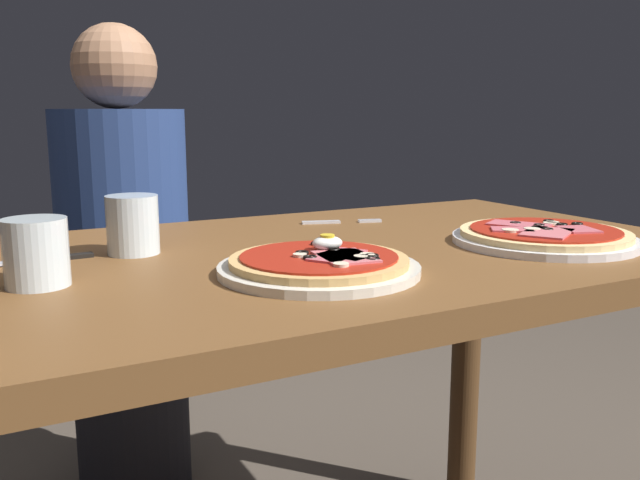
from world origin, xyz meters
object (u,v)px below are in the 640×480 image
(pizza_foreground, at_px, (320,264))
(fork, at_px, (335,222))
(water_glass_far, at_px, (133,229))
(pizza_across_left, at_px, (544,236))
(water_glass_near, at_px, (36,257))
(dining_table, at_px, (332,324))
(diner_person, at_px, (126,279))
(knife, at_px, (33,260))

(pizza_foreground, xyz_separation_m, fork, (0.22, 0.35, -0.01))
(water_glass_far, relative_size, fork, 0.58)
(pizza_across_left, height_order, water_glass_near, water_glass_near)
(dining_table, height_order, fork, fork)
(diner_person, bearing_deg, water_glass_near, 71.20)
(dining_table, height_order, pizza_foreground, pizza_foreground)
(water_glass_near, bearing_deg, knife, 86.83)
(pizza_foreground, height_order, water_glass_far, water_glass_far)
(pizza_across_left, bearing_deg, pizza_foreground, -178.56)
(knife, bearing_deg, pizza_across_left, -17.76)
(pizza_foreground, bearing_deg, water_glass_far, 127.39)
(dining_table, height_order, water_glass_far, water_glass_far)
(water_glass_near, bearing_deg, pizza_foreground, -17.26)
(knife, bearing_deg, diner_person, 67.97)
(fork, relative_size, knife, 0.79)
(dining_table, xyz_separation_m, water_glass_far, (-0.29, 0.10, 0.17))
(diner_person, bearing_deg, knife, 67.97)
(water_glass_far, height_order, knife, water_glass_far)
(dining_table, relative_size, fork, 7.89)
(water_glass_near, bearing_deg, pizza_across_left, -7.09)
(pizza_across_left, distance_m, fork, 0.40)
(dining_table, distance_m, diner_person, 0.78)
(pizza_foreground, relative_size, pizza_across_left, 0.91)
(water_glass_far, bearing_deg, water_glass_near, -136.66)
(water_glass_far, bearing_deg, pizza_foreground, -52.61)
(pizza_foreground, distance_m, fork, 0.42)
(pizza_foreground, height_order, diner_person, diner_person)
(pizza_across_left, relative_size, diner_person, 0.25)
(dining_table, height_order, pizza_across_left, pizza_across_left)
(pizza_across_left, bearing_deg, knife, 162.24)
(dining_table, bearing_deg, water_glass_far, 160.37)
(pizza_foreground, relative_size, knife, 1.39)
(fork, bearing_deg, pizza_across_left, -59.74)
(pizza_foreground, bearing_deg, dining_table, 55.50)
(dining_table, relative_size, diner_person, 1.03)
(pizza_across_left, relative_size, water_glass_near, 3.49)
(water_glass_near, distance_m, fork, 0.62)
(pizza_foreground, xyz_separation_m, diner_person, (-0.07, 0.91, -0.21))
(dining_table, xyz_separation_m, diner_person, (-0.17, 0.76, -0.07))
(knife, height_order, diner_person, diner_person)
(dining_table, bearing_deg, water_glass_near, -174.92)
(diner_person, bearing_deg, pizza_across_left, 118.80)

